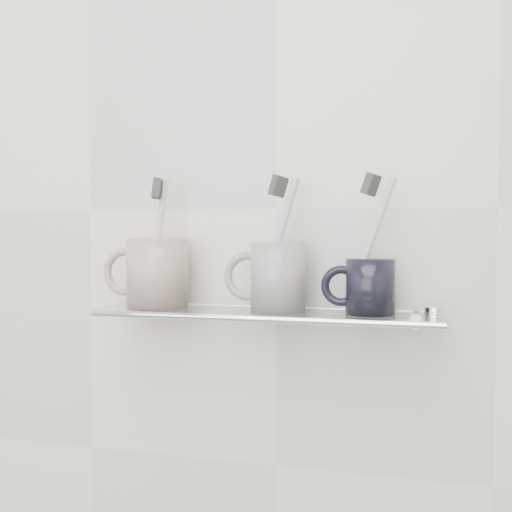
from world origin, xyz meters
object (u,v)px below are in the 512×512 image
(shelf_glass, at_px, (266,314))
(mug_right, at_px, (370,287))
(mug_center, at_px, (278,277))
(mug_left, at_px, (157,273))

(shelf_glass, xyz_separation_m, mug_right, (0.15, 0.00, 0.04))
(mug_center, relative_size, mug_right, 1.29)
(mug_center, distance_m, mug_right, 0.13)
(mug_center, height_order, mug_right, mug_center)
(mug_right, bearing_deg, shelf_glass, -179.80)
(mug_center, bearing_deg, shelf_glass, -141.61)
(mug_left, relative_size, mug_center, 1.06)
(mug_left, relative_size, mug_right, 1.36)
(mug_left, bearing_deg, mug_center, 17.52)
(shelf_glass, height_order, mug_right, mug_right)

